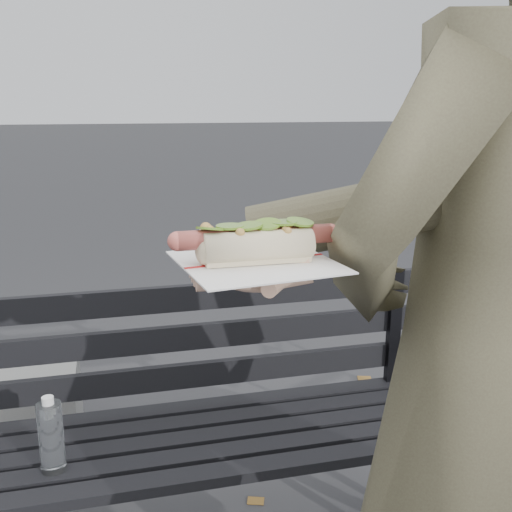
# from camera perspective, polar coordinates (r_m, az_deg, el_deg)

# --- Properties ---
(park_bench) EXTENTS (1.50, 0.44, 0.88)m
(park_bench) POSITION_cam_1_polar(r_m,az_deg,el_deg) (1.85, -5.29, -14.33)
(park_bench) COLOR black
(park_bench) RESTS_ON ground
(person) EXTENTS (0.83, 0.71, 1.92)m
(person) POSITION_cam_1_polar(r_m,az_deg,el_deg) (1.10, 20.55, -11.10)
(person) COLOR #47412F
(person) RESTS_ON ground
(held_hotdog) EXTENTS (0.63, 0.30, 0.20)m
(held_hotdog) POSITION_cam_1_polar(r_m,az_deg,el_deg) (0.88, 11.60, 3.78)
(held_hotdog) COLOR #47412F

